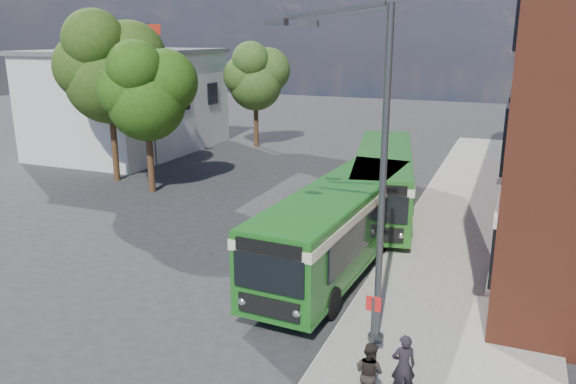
% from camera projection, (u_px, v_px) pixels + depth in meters
% --- Properties ---
extents(ground, '(120.00, 120.00, 0.00)m').
position_uv_depth(ground, '(240.00, 285.00, 19.19)').
color(ground, '#272729').
rests_on(ground, ground).
extents(pavement, '(6.00, 48.00, 0.15)m').
position_uv_depth(pavement, '(474.00, 236.00, 23.75)').
color(pavement, gray).
rests_on(pavement, ground).
extents(kerb_line, '(0.12, 48.00, 0.01)m').
position_uv_depth(kerb_line, '(402.00, 228.00, 24.88)').
color(kerb_line, beige).
rests_on(kerb_line, ground).
extents(white_building, '(9.40, 13.40, 7.30)m').
position_uv_depth(white_building, '(131.00, 101.00, 40.83)').
color(white_building, silver).
rests_on(white_building, ground).
extents(flagpole, '(0.95, 0.10, 9.00)m').
position_uv_depth(flagpole, '(152.00, 92.00, 34.00)').
color(flagpole, '#3C3F41').
rests_on(flagpole, ground).
extents(street_lamp, '(2.96, 2.38, 9.00)m').
position_uv_depth(street_lamp, '(369.00, 175.00, 14.36)').
color(street_lamp, '#3C3F41').
rests_on(street_lamp, ground).
extents(bus_stop_sign, '(0.35, 0.08, 2.52)m').
position_uv_depth(bus_stop_sign, '(372.00, 337.00, 13.00)').
color(bus_stop_sign, '#3C3F41').
rests_on(bus_stop_sign, ground).
extents(bus_front, '(3.16, 11.39, 3.02)m').
position_uv_depth(bus_front, '(339.00, 220.00, 20.22)').
color(bus_front, '#1A5B1A').
rests_on(bus_front, ground).
extents(bus_rear, '(4.84, 12.04, 3.02)m').
position_uv_depth(bus_rear, '(383.00, 175.00, 26.67)').
color(bus_rear, '#215E1D').
rests_on(bus_rear, ground).
extents(pedestrian_a, '(0.67, 0.57, 1.56)m').
position_uv_depth(pedestrian_a, '(403.00, 366.00, 12.88)').
color(pedestrian_a, black).
rests_on(pedestrian_a, pavement).
extents(pedestrian_b, '(0.88, 0.79, 1.49)m').
position_uv_depth(pedestrian_b, '(369.00, 372.00, 12.69)').
color(pedestrian_b, black).
rests_on(pedestrian_b, pavement).
extents(tree_left, '(4.79, 4.56, 8.09)m').
position_uv_depth(tree_left, '(146.00, 90.00, 29.18)').
color(tree_left, '#3D2416').
rests_on(tree_left, ground).
extents(tree_mid, '(5.74, 5.45, 9.69)m').
position_uv_depth(tree_mid, '(108.00, 67.00, 31.28)').
color(tree_mid, '#3D2416').
rests_on(tree_mid, ground).
extents(tree_right, '(4.67, 4.44, 7.89)m').
position_uv_depth(tree_right, '(256.00, 76.00, 41.89)').
color(tree_right, '#3D2416').
rests_on(tree_right, ground).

